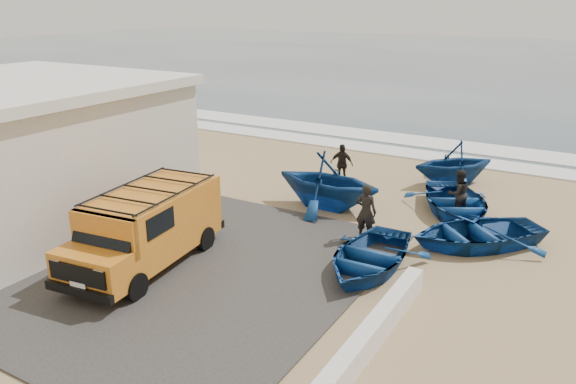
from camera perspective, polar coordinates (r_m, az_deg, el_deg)
The scene contains 16 objects.
ground at distance 16.04m, azimuth -4.54°, elevation -5.41°, with size 160.00×160.00×0.00m, color tan.
slab at distance 15.84m, azimuth -14.71°, elevation -6.25°, with size 12.00×10.00×0.05m, color #3F3C39.
ocean at distance 68.78m, azimuth 23.58°, elevation 11.93°, with size 180.00×88.00×0.01m, color #385166.
surf_line at distance 26.22m, azimuth 10.52°, elevation 4.12°, with size 180.00×1.60×0.06m, color white.
surf_wash at distance 28.52m, azimuth 12.27°, elevation 5.19°, with size 180.00×2.20×0.04m, color white.
building at distance 19.29m, azimuth -27.03°, elevation 3.56°, with size 8.40×9.40×4.30m.
parapet at distance 11.48m, azimuth 8.01°, elevation -14.70°, with size 0.35×6.00×0.55m, color silver.
van at distance 14.90m, azimuth -14.13°, elevation -3.33°, with size 2.37×4.94×2.04m.
boat_near_left at distance 14.60m, azimuth 8.20°, elevation -6.47°, with size 2.63×3.68×0.76m, color navy.
boat_near_right at distance 16.67m, azimuth 18.56°, elevation -3.93°, with size 2.76×3.87×0.80m, color navy.
boat_mid_left at distance 18.55m, azimuth 4.03°, elevation 1.18°, with size 3.13×3.63×1.91m, color navy.
boat_mid_right at distance 18.87m, azimuth 16.63°, elevation -1.01°, with size 2.85×3.99×0.83m, color navy.
boat_far_left at distance 21.84m, azimuth 16.49°, elevation 2.86°, with size 2.74×3.18×1.67m, color navy.
fisherman_front at distance 16.24m, azimuth 7.93°, elevation -2.00°, with size 0.61×0.40×1.68m, color black.
fisherman_middle at distance 18.62m, azimuth 16.89°, elevation -0.13°, with size 0.75×0.59×1.55m, color black.
fisherman_back at distance 21.17m, azimuth 5.46°, elevation 2.86°, with size 0.89×0.37×1.53m, color black.
Camera 1 is at (8.42, -11.95, 6.60)m, focal length 35.00 mm.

